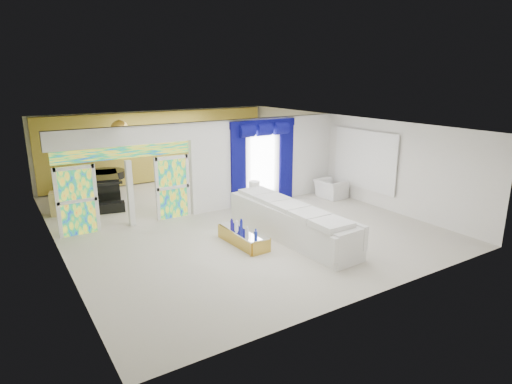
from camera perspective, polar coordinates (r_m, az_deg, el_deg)
floor at (r=13.80m, az=-3.73°, el=-3.47°), size 12.00×12.00×0.00m
dividing_wall at (r=15.32m, az=1.45°, el=4.26°), size 5.70×0.18×3.00m
dividing_header at (r=13.06m, az=-17.23°, el=7.10°), size 4.30×0.18×0.55m
stained_panel_left at (r=13.11m, az=-22.63°, el=-1.10°), size 0.95×0.04×2.00m
stained_panel_right at (r=13.82m, az=-10.99°, el=0.62°), size 0.95×0.04×2.00m
stained_transom at (r=13.13m, az=-17.07°, el=5.05°), size 4.00×0.05×0.35m
window_pane at (r=15.12m, az=0.87°, el=3.91°), size 1.00×0.02×2.30m
blue_drape_left at (r=14.59m, az=-2.36°, el=3.28°), size 0.55×0.10×2.80m
blue_drape_right at (r=15.66m, az=4.00°, el=4.09°), size 0.55×0.10×2.80m
blue_pelmet at (r=14.88m, az=0.95°, el=9.07°), size 2.60×0.12×0.25m
wall_mirror at (r=15.59m, az=14.20°, el=4.17°), size 0.04×2.70×1.90m
gold_curtains at (r=18.71m, az=-12.57°, el=5.91°), size 9.70×0.12×2.90m
white_sofa at (r=12.04m, az=4.57°, el=-4.12°), size 1.24×4.67×0.88m
coffee_table at (r=11.66m, az=-1.70°, el=-6.05°), size 0.67×1.75×0.38m
console_table at (r=14.86m, az=0.76°, el=-1.30°), size 1.16×0.46×0.38m
table_lamp at (r=14.58m, az=-0.22°, el=0.32°), size 0.36×0.36×0.58m
armchair at (r=16.22m, az=9.90°, el=0.43°), size 0.96×1.08×0.67m
grand_piano at (r=16.55m, az=-20.28°, el=0.51°), size 1.80×2.15×0.96m
piano_bench at (r=15.12m, az=-18.84°, el=-1.95°), size 1.03×0.57×0.33m
tv_console at (r=15.39m, az=-24.62°, el=-1.39°), size 0.63×0.59×0.77m
chandelier at (r=15.51m, az=-17.65°, el=7.98°), size 0.60×0.60×0.60m
decanters at (r=11.51m, az=-1.75°, el=-4.81°), size 0.16×1.22×0.29m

